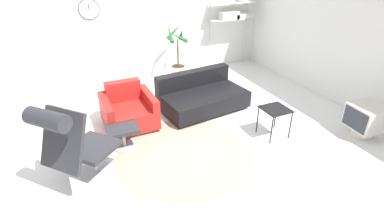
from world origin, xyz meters
name	(u,v)px	position (x,y,z in m)	size (l,w,h in m)	color
ground_plane	(185,140)	(0.00, 0.00, 0.00)	(12.00, 12.00, 0.00)	white
wall_back	(131,18)	(0.00, 2.98, 1.40)	(12.00, 0.09, 2.80)	silver
wall_right	(353,32)	(3.29, 0.00, 1.40)	(0.06, 12.00, 2.80)	silver
round_rug	(185,154)	(-0.16, -0.35, 0.00)	(2.04, 2.04, 0.01)	tan
lounge_chair	(71,139)	(-1.64, -0.41, 0.71)	(1.05, 1.02, 1.20)	#BCBCC1
ottoman	(123,132)	(-0.93, 0.22, 0.25)	(0.45, 0.38, 0.35)	#BCBCC1
armchair_red	(128,111)	(-0.69, 0.83, 0.26)	(0.85, 0.84, 0.71)	silver
couch_low	(202,97)	(0.72, 0.90, 0.23)	(1.66, 1.11, 0.66)	black
side_table	(275,112)	(1.36, -0.45, 0.43)	(0.41, 0.41, 0.49)	black
crt_television	(365,120)	(2.68, -1.06, 0.29)	(0.51, 0.54, 0.53)	beige
potted_plant	(178,62)	(0.87, 2.47, 0.43)	(0.43, 0.48, 1.29)	silver
shelf_unit	(234,14)	(2.49, 2.76, 1.34)	(1.14, 0.28, 2.08)	#BCBCC1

